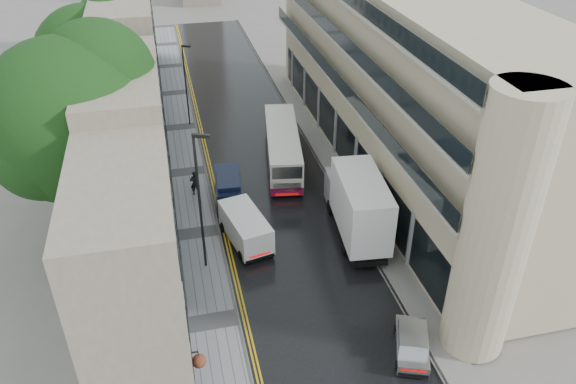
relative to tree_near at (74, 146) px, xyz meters
name	(u,v)px	position (x,y,z in m)	size (l,w,h in m)	color
road	(262,164)	(12.50, 7.50, -6.94)	(9.00, 85.00, 0.02)	black
left_sidewalk	(189,172)	(6.65, 7.50, -6.89)	(2.70, 85.00, 0.12)	gray
right_sidewalk	(326,156)	(17.90, 7.50, -6.89)	(1.80, 85.00, 0.12)	slate
old_shop_row	(131,93)	(3.05, 10.00, -0.95)	(4.50, 56.00, 12.00)	gray
modern_block	(397,78)	(22.80, 6.00, 0.05)	(8.00, 40.00, 14.00)	#BBAA8B
tree_near	(74,146)	(0.00, 0.00, 0.00)	(10.56, 10.56, 13.89)	black
tree_far	(94,79)	(0.30, 13.00, -0.72)	(9.24, 9.24, 12.46)	black
cream_bus	(270,167)	(12.60, 4.45, -5.47)	(2.42, 10.63, 2.90)	silver
white_lorry	(346,224)	(15.38, -5.00, -4.62)	(2.63, 8.77, 4.60)	white
silver_hatchback	(399,360)	(15.12, -14.37, -6.26)	(1.55, 3.54, 1.33)	#B7B8BD
white_van	(241,246)	(8.99, -4.20, -5.85)	(2.04, 4.77, 2.16)	white
navy_van	(217,200)	(8.20, 1.15, -5.76)	(1.83, 4.56, 2.33)	black
pedestrian	(195,183)	(6.90, 4.01, -5.86)	(0.71, 0.46, 1.94)	black
lamp_post_near	(200,205)	(6.75, -4.29, -2.37)	(1.00, 0.22, 8.91)	black
lamp_post_far	(186,86)	(7.46, 16.22, -3.17)	(0.82, 0.18, 7.32)	black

